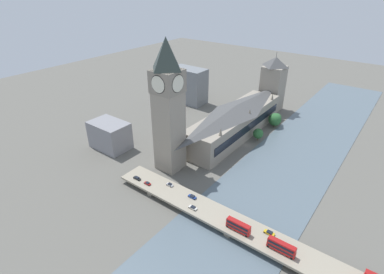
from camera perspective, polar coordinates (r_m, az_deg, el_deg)
The scene contains 19 objects.
ground_plane at distance 210.91m, azimuth 10.40°, elevation -1.55°, with size 600.00×600.00×0.00m, color #605E56.
river_water at distance 201.09m, azimuth 18.54°, elevation -4.21°, with size 52.46×360.00×0.30m, color slate.
parliament_hall at distance 217.73m, azimuth 8.29°, elevation 3.11°, with size 23.44×98.50×23.79m.
clock_tower at distance 165.85m, azimuth -4.55°, elevation 6.34°, with size 15.00×15.00×77.17m.
victoria_tower at distance 266.29m, azimuth 15.13°, elevation 9.68°, with size 16.97×16.97×49.76m.
road_bridge at distance 143.44m, azimuth 7.94°, elevation -16.13°, with size 136.92×14.37×4.13m.
double_decker_bus_lead at distance 137.80m, azimuth 8.82°, elevation -16.41°, with size 11.28×2.55×4.95m.
double_decker_bus_rear at distance 133.36m, azimuth 16.67°, elevation -19.38°, with size 11.78×2.47×5.05m.
car_northbound_lead at distance 164.85m, azimuth -8.48°, elevation -8.72°, with size 3.89×1.74×1.24m.
car_northbound_mid at distance 148.10m, azimuth 0.18°, elevation -13.30°, with size 4.25×1.93×1.27m.
car_southbound_lead at distance 154.22m, azimuth 0.06°, elevation -11.29°, with size 4.44×1.77×1.47m.
car_southbound_mid at distance 162.47m, azimuth -4.25°, elevation -9.04°, with size 3.83×1.75×1.43m.
car_southbound_tail at distance 140.45m, azimuth 14.51°, elevation -17.23°, with size 4.71×1.93×1.39m.
car_southbound_extra at distance 169.50m, azimuth -10.43°, elevation -7.71°, with size 4.55×1.76×1.42m.
city_block_west at distance 208.13m, azimuth -15.37°, elevation 0.33°, with size 26.08×17.33×18.52m.
city_block_center at distance 276.21m, azimuth -0.65°, elevation 9.77°, with size 31.94×17.47×31.74m.
tree_embankment_near at distance 239.19m, azimuth 15.51°, elevation 3.24°, with size 9.78×9.78×11.17m.
tree_embankment_mid at distance 243.08m, azimuth 15.85°, elevation 3.57°, with size 6.95×6.95×9.64m.
tree_embankment_far at distance 216.18m, azimuth 12.48°, elevation 0.64°, with size 7.26×7.26×9.09m.
Camera 1 is at (-78.36, 166.72, 102.70)m, focal length 28.00 mm.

